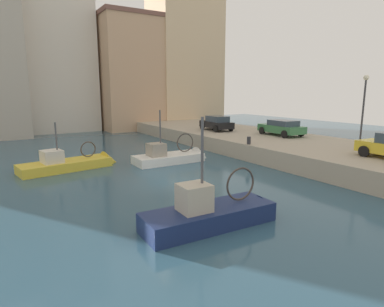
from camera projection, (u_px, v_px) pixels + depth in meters
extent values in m
plane|color=#2D5166|center=(173.00, 181.00, 18.12)|extent=(80.00, 80.00, 0.00)
cube|color=#ADA08C|center=(309.00, 151.00, 23.96)|extent=(9.00, 56.00, 1.20)
cube|color=navy|center=(209.00, 226.00, 12.11)|extent=(5.16, 1.86, 1.45)
cone|color=navy|center=(267.00, 212.00, 13.52)|extent=(0.95, 1.55, 1.52)
cube|color=#9E7A51|center=(209.00, 209.00, 11.98)|extent=(4.95, 1.72, 0.08)
cube|color=#B7AD99|center=(194.00, 198.00, 11.56)|extent=(1.12, 1.03, 1.03)
cylinder|color=#4C4C51|center=(202.00, 165.00, 11.50)|extent=(0.10, 0.10, 3.44)
torus|color=#3F3833|center=(240.00, 184.00, 12.53)|extent=(1.33, 0.13, 1.33)
sphere|color=white|center=(161.00, 220.00, 12.11)|extent=(0.32, 0.32, 0.32)
cube|color=white|center=(169.00, 162.00, 22.94)|extent=(4.89, 2.04, 1.15)
cone|color=white|center=(201.00, 158.00, 24.37)|extent=(0.91, 1.81, 1.81)
cube|color=#B2A893|center=(168.00, 155.00, 22.84)|extent=(4.70, 1.88, 0.08)
cube|color=gray|center=(156.00, 150.00, 22.27)|extent=(1.10, 1.17, 0.89)
cylinder|color=#4C4C51|center=(160.00, 133.00, 22.23)|extent=(0.10, 0.10, 3.20)
torus|color=#3F3833|center=(185.00, 143.00, 23.39)|extent=(1.36, 0.09, 1.36)
sphere|color=white|center=(143.00, 159.00, 23.08)|extent=(0.32, 0.32, 0.32)
cube|color=gold|center=(66.00, 170.00, 20.80)|extent=(5.79, 2.76, 1.16)
cone|color=gold|center=(111.00, 163.00, 22.80)|extent=(1.16, 1.86, 1.74)
cube|color=#B2A893|center=(65.00, 162.00, 20.71)|extent=(5.55, 2.57, 0.08)
cube|color=beige|center=(52.00, 157.00, 20.12)|extent=(1.33, 1.40, 0.80)
cylinder|color=#4C4C51|center=(57.00, 143.00, 20.18)|extent=(0.10, 0.10, 2.56)
torus|color=#3F3833|center=(88.00, 149.00, 21.58)|extent=(1.06, 0.24, 1.06)
sphere|color=white|center=(33.00, 168.00, 20.50)|extent=(0.32, 0.32, 0.32)
cylinder|color=black|center=(364.00, 151.00, 18.85)|extent=(0.25, 0.65, 0.64)
cylinder|color=black|center=(382.00, 149.00, 19.68)|extent=(0.25, 0.65, 0.64)
cube|color=#387547|center=(281.00, 129.00, 27.97)|extent=(2.12, 4.24, 0.61)
cube|color=#384756|center=(283.00, 123.00, 27.70)|extent=(1.77, 2.41, 0.45)
cylinder|color=black|center=(262.00, 131.00, 28.82)|extent=(0.26, 0.65, 0.64)
cylinder|color=black|center=(278.00, 129.00, 29.66)|extent=(0.26, 0.65, 0.64)
cylinder|color=black|center=(285.00, 134.00, 26.38)|extent=(0.26, 0.65, 0.64)
cylinder|color=black|center=(301.00, 133.00, 27.23)|extent=(0.26, 0.65, 0.64)
cube|color=black|center=(216.00, 124.00, 31.63)|extent=(1.96, 3.93, 0.60)
cube|color=#384756|center=(217.00, 119.00, 31.36)|extent=(1.64, 2.24, 0.55)
cylinder|color=black|center=(202.00, 126.00, 32.42)|extent=(0.27, 0.65, 0.64)
cylinder|color=black|center=(217.00, 125.00, 33.19)|extent=(0.27, 0.65, 0.64)
cylinder|color=black|center=(216.00, 129.00, 30.16)|extent=(0.27, 0.65, 0.64)
cylinder|color=black|center=(231.00, 128.00, 30.94)|extent=(0.27, 0.65, 0.64)
cylinder|color=#2D2D33|center=(249.00, 140.00, 23.31)|extent=(0.28, 0.28, 0.55)
cylinder|color=#38383D|center=(363.00, 114.00, 21.76)|extent=(0.12, 0.12, 4.50)
sphere|color=#F2EACC|center=(366.00, 78.00, 21.30)|extent=(0.36, 0.36, 0.36)
cube|color=beige|center=(185.00, 43.00, 45.10)|extent=(9.25, 6.32, 23.14)
cube|color=tan|center=(134.00, 75.00, 42.18)|extent=(8.51, 6.41, 13.98)
cube|color=brown|center=(132.00, 17.00, 40.81)|extent=(8.85, 6.66, 0.50)
cube|color=silver|center=(53.00, 40.00, 39.75)|extent=(8.75, 7.35, 22.40)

